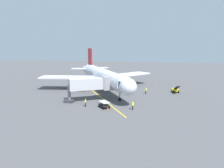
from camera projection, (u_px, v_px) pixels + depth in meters
ground_plane at (100, 89)px, 64.02m from camera, size 220.00×220.00×0.00m
apron_lead_in_line at (97, 94)px, 57.42m from camera, size 21.25×34.14×0.01m
airplane at (103, 76)px, 62.76m from camera, size 30.48×36.03×11.50m
jet_bridge at (94, 84)px, 50.57m from camera, size 10.69×7.94×5.40m
ground_crew_marshaller at (133, 105)px, 43.41m from camera, size 0.47×0.45×1.71m
ground_crew_wing_walker at (146, 91)px, 57.62m from camera, size 0.46×0.46×1.71m
ground_crew_loader at (86, 102)px, 45.66m from camera, size 0.32×0.44×1.71m
baggage_cart_near_nose at (104, 105)px, 44.78m from camera, size 2.76×2.88×1.27m
belt_loader_portside at (175, 90)px, 59.66m from camera, size 2.10×4.73×2.32m
safety_cone_nose_left at (108, 108)px, 43.87m from camera, size 0.32×0.32×0.55m
safety_cone_nose_right at (77, 99)px, 51.38m from camera, size 0.32×0.32×0.55m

